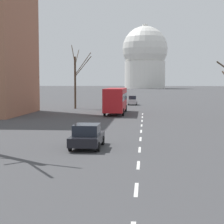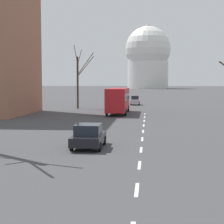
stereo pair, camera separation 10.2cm
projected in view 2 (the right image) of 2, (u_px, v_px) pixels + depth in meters
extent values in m
cube|color=silver|center=(137.00, 190.00, 15.14)|extent=(0.16, 2.00, 0.01)
cube|color=silver|center=(139.00, 165.00, 19.61)|extent=(0.16, 2.00, 0.01)
cube|color=silver|center=(141.00, 150.00, 24.07)|extent=(0.16, 2.00, 0.01)
cube|color=silver|center=(142.00, 139.00, 28.54)|extent=(0.16, 2.00, 0.01)
cube|color=silver|center=(143.00, 131.00, 33.00)|extent=(0.16, 2.00, 0.01)
cube|color=silver|center=(144.00, 125.00, 37.47)|extent=(0.16, 2.00, 0.01)
cube|color=silver|center=(144.00, 121.00, 41.93)|extent=(0.16, 2.00, 0.01)
cube|color=silver|center=(145.00, 117.00, 46.40)|extent=(0.16, 2.00, 0.01)
cube|color=silver|center=(145.00, 114.00, 50.86)|extent=(0.16, 2.00, 0.01)
cube|color=#B7B7BC|center=(135.00, 101.00, 71.03)|extent=(1.62, 3.88, 0.76)
cube|color=#1E232D|center=(135.00, 97.00, 70.78)|extent=(1.37, 1.86, 0.69)
cylinder|color=black|center=(131.00, 103.00, 72.32)|extent=(0.18, 0.64, 0.64)
cylinder|color=black|center=(139.00, 103.00, 72.18)|extent=(0.18, 0.64, 0.64)
cylinder|color=black|center=(131.00, 104.00, 69.94)|extent=(0.18, 0.64, 0.64)
cylinder|color=black|center=(139.00, 104.00, 69.79)|extent=(0.18, 0.64, 0.64)
cube|color=black|center=(89.00, 139.00, 24.80)|extent=(1.90, 4.10, 0.59)
cube|color=#1E232D|center=(88.00, 130.00, 24.54)|extent=(1.61, 1.97, 0.70)
cylinder|color=black|center=(79.00, 140.00, 26.17)|extent=(0.18, 0.60, 0.60)
cylinder|color=black|center=(104.00, 140.00, 25.99)|extent=(0.18, 0.60, 0.60)
cylinder|color=black|center=(72.00, 146.00, 23.65)|extent=(0.18, 0.60, 0.60)
cylinder|color=black|center=(100.00, 147.00, 23.47)|extent=(0.18, 0.60, 0.60)
cube|color=maroon|center=(117.00, 103.00, 64.99)|extent=(1.69, 3.91, 0.71)
cube|color=#1E232D|center=(117.00, 100.00, 64.75)|extent=(1.43, 1.88, 0.53)
cylinder|color=black|center=(113.00, 105.00, 66.30)|extent=(0.18, 0.68, 0.68)
cylinder|color=black|center=(122.00, 105.00, 66.15)|extent=(0.18, 0.68, 0.68)
cylinder|color=black|center=(111.00, 105.00, 63.90)|extent=(0.18, 0.68, 0.68)
cylinder|color=black|center=(121.00, 106.00, 63.74)|extent=(0.18, 0.68, 0.68)
cube|color=red|center=(118.00, 99.00, 51.31)|extent=(2.50, 10.80, 3.00)
cube|color=black|center=(118.00, 97.00, 51.28)|extent=(2.52, 10.26, 0.90)
cylinder|color=black|center=(112.00, 108.00, 55.29)|extent=(0.26, 0.96, 0.96)
cylinder|color=black|center=(128.00, 108.00, 55.06)|extent=(0.26, 0.96, 0.96)
cylinder|color=black|center=(107.00, 112.00, 48.33)|extent=(0.26, 0.96, 0.96)
cylinder|color=black|center=(125.00, 112.00, 48.10)|extent=(0.26, 0.96, 0.96)
cylinder|color=#473828|center=(78.00, 83.00, 61.06)|extent=(0.32, 0.32, 8.46)
cylinder|color=#473828|center=(76.00, 54.00, 61.60)|extent=(0.98, 1.90, 3.06)
cylinder|color=#473828|center=(86.00, 66.00, 60.60)|extent=(2.79, 0.38, 3.32)
cylinder|color=#473828|center=(86.00, 63.00, 61.52)|extent=(2.42, 1.87, 3.73)
cylinder|color=#473828|center=(79.00, 58.00, 62.52)|extent=(0.13, 3.70, 2.93)
cylinder|color=silver|center=(148.00, 75.00, 250.22)|extent=(27.05, 27.05, 18.03)
sphere|color=silver|center=(148.00, 49.00, 248.83)|extent=(30.06, 30.06, 30.06)
cylinder|color=silver|center=(148.00, 28.00, 247.75)|extent=(3.61, 3.61, 5.26)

